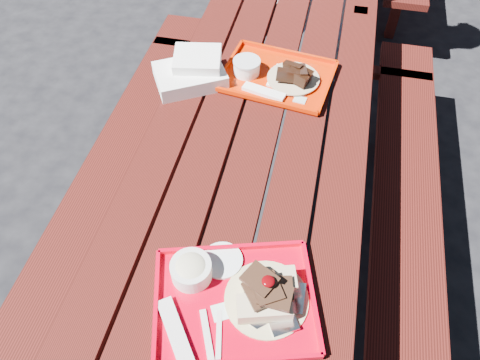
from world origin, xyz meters
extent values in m
plane|color=black|center=(0.00, 0.00, 0.00)|extent=(60.00, 60.00, 0.00)
cube|color=#43110C|center=(-0.30, 0.00, 0.73)|extent=(0.14, 2.40, 0.04)
cube|color=#43110C|center=(-0.15, 0.00, 0.73)|extent=(0.14, 2.40, 0.04)
cube|color=#43110C|center=(0.00, 0.00, 0.73)|extent=(0.14, 2.40, 0.04)
cube|color=#43110C|center=(0.15, 0.00, 0.73)|extent=(0.14, 2.40, 0.04)
cube|color=#43110C|center=(0.30, 0.00, 0.73)|extent=(0.14, 2.40, 0.04)
cube|color=#43110C|center=(-0.58, 0.00, 0.43)|extent=(0.25, 2.40, 0.04)
cube|color=#43110C|center=(-0.58, 0.84, 0.21)|extent=(0.06, 0.06, 0.42)
cube|color=#43110C|center=(0.58, 0.00, 0.43)|extent=(0.25, 2.40, 0.04)
cube|color=#43110C|center=(0.58, 0.84, 0.21)|extent=(0.06, 0.06, 0.42)
cube|color=#43110C|center=(-0.30, 0.96, 0.38)|extent=(0.06, 0.06, 0.75)
cube|color=#43110C|center=(0.30, 0.96, 0.38)|extent=(0.06, 0.06, 0.75)
cube|color=#43110C|center=(0.00, 0.96, 0.43)|extent=(1.40, 0.06, 0.04)
cube|color=#43110C|center=(0.58, 1.96, 0.21)|extent=(0.06, 0.06, 0.42)
cube|color=red|center=(0.06, -0.49, 0.76)|extent=(0.47, 0.41, 0.01)
cube|color=red|center=(0.02, -0.35, 0.77)|extent=(0.38, 0.12, 0.02)
cube|color=red|center=(0.25, -0.44, 0.77)|extent=(0.10, 0.30, 0.02)
cube|color=red|center=(-0.13, -0.55, 0.77)|extent=(0.10, 0.30, 0.02)
cylinder|color=tan|center=(0.14, -0.47, 0.76)|extent=(0.22, 0.22, 0.01)
cube|color=#CAB48C|center=(0.14, -0.51, 0.79)|extent=(0.15, 0.10, 0.04)
cube|color=#CAB48C|center=(0.14, -0.43, 0.79)|extent=(0.15, 0.10, 0.04)
ellipsoid|color=#4C0105|center=(0.14, -0.47, 0.87)|extent=(0.03, 0.03, 0.01)
cylinder|color=silver|center=(-0.06, -0.45, 0.79)|extent=(0.11, 0.11, 0.05)
ellipsoid|color=beige|center=(-0.06, -0.45, 0.80)|extent=(0.09, 0.09, 0.04)
cylinder|color=white|center=(0.00, -0.39, 0.77)|extent=(0.11, 0.11, 0.01)
cube|color=silver|center=(-0.06, -0.61, 0.77)|extent=(0.14, 0.17, 0.01)
cube|color=silver|center=(0.02, -0.60, 0.76)|extent=(0.07, 0.14, 0.01)
cube|color=silver|center=(0.05, -0.60, 0.76)|extent=(0.05, 0.15, 0.00)
cube|color=white|center=(0.04, -0.53, 0.76)|extent=(0.06, 0.06, 0.00)
cube|color=red|center=(0.02, 0.41, 0.76)|extent=(0.43, 0.35, 0.01)
cube|color=red|center=(0.04, 0.56, 0.77)|extent=(0.39, 0.06, 0.02)
cube|color=red|center=(0.00, 0.26, 0.77)|extent=(0.39, 0.06, 0.02)
cube|color=red|center=(0.21, 0.39, 0.77)|extent=(0.05, 0.30, 0.02)
cube|color=red|center=(-0.18, 0.44, 0.77)|extent=(0.05, 0.30, 0.02)
cube|color=white|center=(0.06, 0.41, 0.76)|extent=(0.15, 0.15, 0.01)
cylinder|color=tan|center=(0.08, 0.40, 0.77)|extent=(0.19, 0.19, 0.01)
cylinder|color=white|center=(-0.10, 0.41, 0.79)|extent=(0.10, 0.10, 0.05)
cylinder|color=silver|center=(-0.10, 0.41, 0.81)|extent=(0.10, 0.10, 0.01)
cube|color=white|center=(-0.01, 0.31, 0.77)|extent=(0.16, 0.08, 0.01)
cube|color=silver|center=(0.12, 0.30, 0.76)|extent=(0.05, 0.04, 0.00)
cube|color=white|center=(-0.29, 0.33, 0.78)|extent=(0.31, 0.28, 0.06)
cube|color=white|center=(-0.27, 0.36, 0.83)|extent=(0.19, 0.16, 0.05)
camera|label=1|loc=(0.19, -0.98, 1.88)|focal=35.00mm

